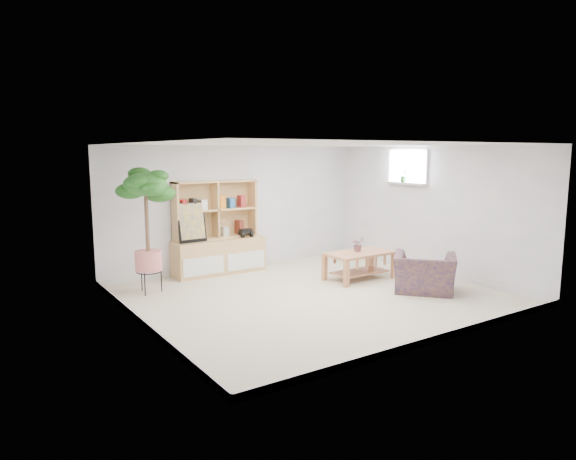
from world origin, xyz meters
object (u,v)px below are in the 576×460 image
storage_unit (218,227)px  coffee_table (360,266)px  armchair (425,271)px  floor_tree (147,231)px

storage_unit → coffee_table: 2.73m
storage_unit → armchair: storage_unit is taller
coffee_table → storage_unit: bearing=134.9°
coffee_table → floor_tree: bearing=159.7°
storage_unit → coffee_table: storage_unit is taller
floor_tree → armchair: floor_tree is taller
floor_tree → armchair: size_ratio=2.11×
floor_tree → armchair: (3.78, -2.45, -0.66)m
storage_unit → armchair: bearing=-54.3°
floor_tree → coffee_table: bearing=-19.2°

